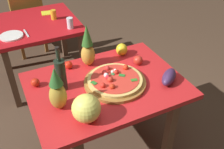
# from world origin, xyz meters

# --- Properties ---
(ground_plane) EXTENTS (10.00, 10.00, 0.00)m
(ground_plane) POSITION_xyz_m (0.00, 0.00, 0.00)
(ground_plane) COLOR #4C3828
(display_table) EXTENTS (1.13, 0.82, 0.73)m
(display_table) POSITION_xyz_m (0.00, 0.00, 0.63)
(display_table) COLOR brown
(display_table) RESTS_ON ground_plane
(background_table) EXTENTS (0.88, 0.85, 0.73)m
(background_table) POSITION_xyz_m (-0.24, 1.28, 0.62)
(background_table) COLOR brown
(background_table) RESTS_ON ground_plane
(dining_chair) EXTENTS (0.47, 0.47, 0.85)m
(dining_chair) POSITION_xyz_m (-0.25, 1.93, 0.48)
(dining_chair) COLOR #97632C
(dining_chair) RESTS_ON ground_plane
(pizza_board) EXTENTS (0.46, 0.46, 0.02)m
(pizza_board) POSITION_xyz_m (0.06, -0.03, 0.74)
(pizza_board) COLOR #97632C
(pizza_board) RESTS_ON display_table
(pizza) EXTENTS (0.40, 0.40, 0.06)m
(pizza) POSITION_xyz_m (0.06, -0.03, 0.77)
(pizza) COLOR #DAB861
(pizza) RESTS_ON pizza_board
(wine_bottle) EXTENTS (0.08, 0.08, 0.34)m
(wine_bottle) POSITION_xyz_m (-0.30, 0.09, 0.85)
(wine_bottle) COLOR black
(wine_bottle) RESTS_ON display_table
(pineapple_left) EXTENTS (0.11, 0.11, 0.35)m
(pineapple_left) POSITION_xyz_m (-0.02, 0.29, 0.88)
(pineapple_left) COLOR gold
(pineapple_left) RESTS_ON display_table
(pineapple_right) EXTENTS (0.11, 0.11, 0.31)m
(pineapple_right) POSITION_xyz_m (-0.38, -0.09, 0.87)
(pineapple_right) COLOR #AC8F31
(pineapple_right) RESTS_ON display_table
(melon) EXTENTS (0.18, 0.18, 0.18)m
(melon) POSITION_xyz_m (-0.26, -0.27, 0.82)
(melon) COLOR #E2DF5F
(melon) RESTS_ON display_table
(bell_pepper) EXTENTS (0.10, 0.10, 0.11)m
(bell_pepper) POSITION_xyz_m (0.29, 0.31, 0.78)
(bell_pepper) COLOR yellow
(bell_pepper) RESTS_ON display_table
(eggplant) EXTENTS (0.21, 0.19, 0.09)m
(eggplant) POSITION_xyz_m (0.42, -0.18, 0.77)
(eggplant) COLOR #3F264C
(eggplant) RESTS_ON display_table
(tomato_at_corner) EXTENTS (0.06, 0.06, 0.06)m
(tomato_at_corner) POSITION_xyz_m (-0.19, 0.31, 0.76)
(tomato_at_corner) COLOR red
(tomato_at_corner) RESTS_ON display_table
(tomato_by_bottle) EXTENTS (0.06, 0.06, 0.06)m
(tomato_by_bottle) POSITION_xyz_m (-0.47, 0.20, 0.76)
(tomato_by_bottle) COLOR red
(tomato_by_bottle) RESTS_ON display_table
(tomato_beside_pepper) EXTENTS (0.08, 0.08, 0.08)m
(tomato_beside_pepper) POSITION_xyz_m (0.34, 0.12, 0.76)
(tomato_beside_pepper) COLOR red
(tomato_beside_pepper) RESTS_ON display_table
(drinking_glass_juice) EXTENTS (0.06, 0.06, 0.10)m
(drinking_glass_juice) POSITION_xyz_m (-0.04, 1.28, 0.78)
(drinking_glass_juice) COLOR gold
(drinking_glass_juice) RESTS_ON background_table
(drinking_glass_water) EXTENTS (0.06, 0.06, 0.11)m
(drinking_glass_water) POSITION_xyz_m (0.05, 0.98, 0.78)
(drinking_glass_water) COLOR silver
(drinking_glass_water) RESTS_ON background_table
(dinner_plate) EXTENTS (0.22, 0.22, 0.02)m
(dinner_plate) POSITION_xyz_m (-0.52, 1.06, 0.73)
(dinner_plate) COLOR white
(dinner_plate) RESTS_ON background_table
(knife_utensil) EXTENTS (0.03, 0.18, 0.01)m
(knife_utensil) POSITION_xyz_m (-0.38, 1.06, 0.73)
(knife_utensil) COLOR silver
(knife_utensil) RESTS_ON background_table
(napkin_folded) EXTENTS (0.16, 0.14, 0.01)m
(napkin_folded) POSITION_xyz_m (-0.06, 1.47, 0.73)
(napkin_folded) COLOR yellow
(napkin_folded) RESTS_ON background_table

